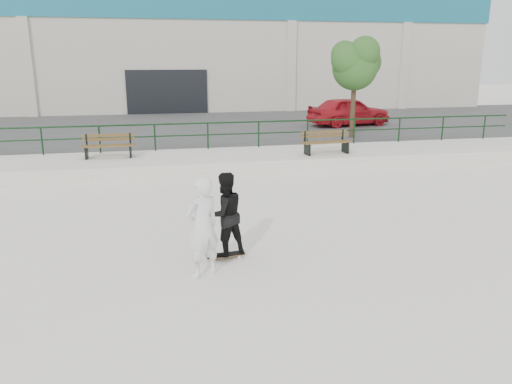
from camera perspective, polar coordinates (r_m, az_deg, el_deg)
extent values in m
plane|color=silver|center=(9.19, -3.77, -10.14)|extent=(120.00, 120.00, 0.00)
cube|color=beige|center=(18.14, -8.13, 3.30)|extent=(30.00, 3.00, 0.50)
cube|color=#3B3B3B|center=(26.51, -9.45, 6.95)|extent=(60.00, 14.00, 0.50)
cylinder|color=#123316|center=(19.22, -8.55, 7.72)|extent=(28.00, 0.06, 0.06)
cylinder|color=#123316|center=(19.28, -8.50, 6.40)|extent=(28.00, 0.05, 0.05)
cylinder|color=#123316|center=(19.64, -23.26, 5.35)|extent=(0.06, 0.06, 1.00)
cylinder|color=#123316|center=(19.34, -17.43, 5.75)|extent=(0.06, 0.06, 1.00)
cylinder|color=#123316|center=(19.25, -11.48, 6.10)|extent=(0.06, 0.06, 1.00)
cylinder|color=#123316|center=(19.37, -5.52, 6.38)|extent=(0.06, 0.06, 1.00)
cylinder|color=#123316|center=(19.69, 0.30, 6.59)|extent=(0.06, 0.06, 1.00)
cylinder|color=#123316|center=(20.21, 5.89, 6.73)|extent=(0.06, 0.06, 1.00)
cylinder|color=#123316|center=(20.90, 11.16, 6.81)|extent=(0.06, 0.06, 1.00)
cylinder|color=#123316|center=(21.76, 16.05, 6.82)|extent=(0.06, 0.06, 1.00)
cylinder|color=#123316|center=(22.76, 20.54, 6.80)|extent=(0.06, 0.06, 1.00)
cylinder|color=#123316|center=(23.89, 24.63, 6.73)|extent=(0.06, 0.06, 1.00)
cube|color=beige|center=(40.25, -10.71, 14.97)|extent=(44.00, 16.00, 8.00)
cube|color=#1B738B|center=(40.38, -10.93, 19.37)|extent=(44.20, 16.20, 1.80)
cube|color=black|center=(32.29, -10.09, 10.76)|extent=(5.00, 0.15, 3.20)
cube|color=beige|center=(32.87, -24.61, 12.36)|extent=(0.60, 0.25, 6.20)
cube|color=beige|center=(33.42, 4.03, 13.67)|extent=(0.60, 0.25, 6.20)
cube|color=beige|center=(36.43, 16.56, 13.22)|extent=(0.60, 0.25, 6.20)
cube|color=#543C1C|center=(18.11, -16.58, 4.99)|extent=(1.80, 0.15, 0.04)
cube|color=#543C1C|center=(18.29, -16.53, 5.09)|extent=(1.80, 0.15, 0.04)
cube|color=#543C1C|center=(18.47, -16.48, 5.18)|extent=(1.80, 0.15, 0.04)
cube|color=#543C1C|center=(18.51, -16.51, 5.80)|extent=(1.80, 0.07, 0.10)
cube|color=#543C1C|center=(18.49, -16.54, 6.23)|extent=(1.80, 0.07, 0.10)
cube|color=black|center=(18.42, -18.80, 4.28)|extent=(0.07, 0.50, 0.42)
cube|color=black|center=(18.60, -18.81, 5.66)|extent=(0.06, 0.05, 0.42)
cube|color=black|center=(18.27, -14.14, 4.54)|extent=(0.07, 0.50, 0.42)
cube|color=black|center=(18.46, -14.18, 5.94)|extent=(0.06, 0.05, 0.42)
cube|color=#543C1C|center=(18.29, 8.32, 5.57)|extent=(1.82, 0.28, 0.04)
cube|color=#543C1C|center=(18.45, 8.08, 5.66)|extent=(1.82, 0.28, 0.04)
cube|color=#543C1C|center=(18.61, 7.85, 5.75)|extent=(1.82, 0.28, 0.04)
cube|color=#543C1C|center=(18.65, 7.76, 6.37)|extent=(1.82, 0.20, 0.10)
cube|color=#543C1C|center=(18.63, 7.78, 6.80)|extent=(1.82, 0.20, 0.10)
cube|color=black|center=(18.18, 5.88, 4.88)|extent=(0.10, 0.51, 0.42)
cube|color=black|center=(18.35, 5.60, 6.30)|extent=(0.06, 0.06, 0.42)
cube|color=black|center=(18.81, 10.16, 5.07)|extent=(0.10, 0.51, 0.42)
cube|color=black|center=(18.98, 9.86, 6.44)|extent=(0.06, 0.06, 0.42)
cylinder|color=#483224|center=(22.45, 11.01, 9.40)|extent=(0.21, 0.21, 2.58)
sphere|color=#20521E|center=(22.35, 11.23, 13.78)|extent=(1.93, 1.93, 1.93)
sphere|color=#20521E|center=(22.86, 12.22, 14.30)|extent=(1.50, 1.50, 1.50)
sphere|color=#20521E|center=(21.99, 10.43, 14.65)|extent=(1.40, 1.40, 1.40)
sphere|color=#20521E|center=(22.04, 12.30, 15.39)|extent=(1.29, 1.29, 1.29)
sphere|color=#20521E|center=(22.63, 10.09, 15.21)|extent=(1.18, 1.18, 1.18)
imported|color=red|center=(26.62, 10.55, 9.07)|extent=(4.55, 2.48, 1.47)
cube|color=black|center=(10.12, -3.52, -7.13)|extent=(0.80, 0.28, 0.02)
cube|color=brown|center=(10.13, -3.52, -7.21)|extent=(0.80, 0.28, 0.01)
cube|color=#9FA0A5|center=(10.08, -4.95, -7.51)|extent=(0.08, 0.17, 0.03)
cube|color=#9FA0A5|center=(10.20, -2.09, -7.18)|extent=(0.08, 0.17, 0.03)
cylinder|color=beige|center=(10.01, -4.83, -7.80)|extent=(0.06, 0.03, 0.06)
cylinder|color=beige|center=(10.18, -5.08, -7.40)|extent=(0.06, 0.03, 0.06)
cylinder|color=beige|center=(10.12, -1.94, -7.46)|extent=(0.06, 0.03, 0.06)
cylinder|color=beige|center=(10.29, -2.24, -7.08)|extent=(0.06, 0.03, 0.06)
imported|color=black|center=(9.83, -3.60, -2.53)|extent=(0.99, 0.88, 1.68)
imported|color=white|center=(9.11, -6.16, -4.02)|extent=(0.82, 0.72, 1.88)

